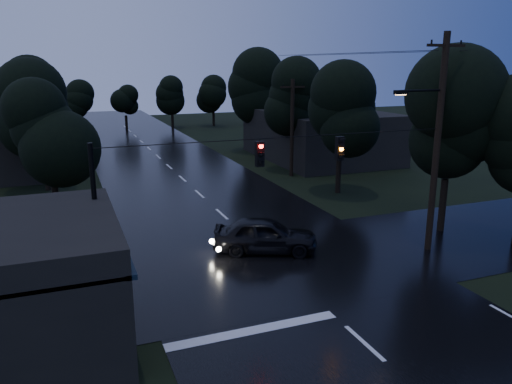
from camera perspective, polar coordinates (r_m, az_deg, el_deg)
main_road at (r=38.84m, az=-8.39°, el=1.48°), size 12.00×120.00×0.02m
cross_street at (r=22.43m, az=2.31°, el=-8.20°), size 60.00×9.00×0.02m
building_far_right at (r=47.08m, az=7.26°, el=6.52°), size 10.00×14.00×4.40m
utility_pole_main at (r=24.12m, az=19.87°, el=5.56°), size 3.50×0.30×10.00m
utility_pole_far at (r=38.99m, az=4.14°, el=7.44°), size 2.00×0.30×7.50m
anchor_pole_left at (r=18.81m, az=-17.75°, el=-3.69°), size 0.18×0.18×6.00m
span_signals at (r=20.30m, az=5.05°, el=4.79°), size 15.00×0.37×1.12m
tree_corner_near at (r=27.23m, az=21.40°, el=7.92°), size 4.48×4.48×9.44m
tree_left_a at (r=29.13m, az=-22.63°, el=6.68°), size 3.92×3.92×8.26m
tree_left_b at (r=37.07m, az=-23.49°, el=8.64°), size 4.20×4.20×8.85m
tree_left_c at (r=47.03m, az=-23.97°, el=10.05°), size 4.48×4.48×9.44m
tree_right_a at (r=33.88m, az=9.69°, el=9.17°), size 4.20×4.20×8.85m
tree_right_b at (r=41.15m, az=4.64°, el=10.76°), size 4.48×4.48×9.44m
tree_right_c at (r=50.52m, az=0.21°, el=11.92°), size 4.76×4.76×10.03m
car at (r=23.52m, az=1.07°, el=-4.93°), size 5.23×3.72×1.65m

